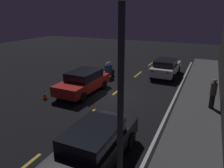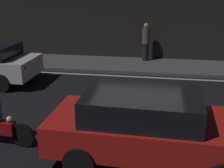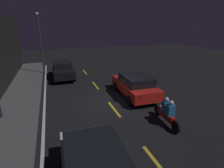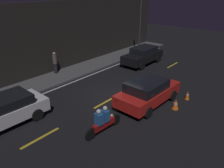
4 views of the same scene
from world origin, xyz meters
TOP-DOWN VIEW (x-y plane):
  - ground_plane at (0.00, 0.00)m, footprint 56.00×56.00m
  - raised_curb at (0.00, 5.31)m, footprint 28.00×2.40m
  - lane_dash_a at (-10.00, 0.00)m, footprint 2.00×0.14m
  - lane_dash_b at (-5.50, 0.00)m, footprint 2.00×0.14m
  - lane_dash_c at (-1.00, 0.00)m, footprint 2.00×0.14m
  - lane_dash_d at (3.50, 0.00)m, footprint 2.00×0.14m
  - lane_solid_kerb at (0.00, 3.86)m, footprint 25.20×0.14m
  - sedan_white at (-5.95, 2.30)m, footprint 4.20×2.04m
  - taxi_red at (0.44, -2.01)m, footprint 4.37×2.12m
  - van_black at (6.55, 2.26)m, footprint 4.29×1.88m
  - motorcycle at (-3.33, -1.91)m, footprint 2.23×0.41m
  - traffic_cone_near at (0.89, -3.58)m, footprint 0.49×0.49m
  - traffic_cone_mid at (2.45, -3.63)m, footprint 0.37×0.37m
  - pedestrian at (-0.13, 6.02)m, footprint 0.34×0.34m
  - street_lamp at (8.48, 3.96)m, footprint 0.28×0.28m

SIDE VIEW (x-z plane):
  - ground_plane at x=0.00m, z-range 0.00..0.00m
  - lane_solid_kerb at x=0.00m, z-range 0.00..0.01m
  - lane_dash_a at x=-10.00m, z-range 0.00..0.01m
  - lane_dash_b at x=-5.50m, z-range 0.00..0.01m
  - lane_dash_c at x=-1.00m, z-range 0.00..0.01m
  - lane_dash_d at x=3.50m, z-range 0.00..0.01m
  - raised_curb at x=0.00m, z-range 0.00..0.14m
  - traffic_cone_mid at x=2.45m, z-range -0.01..0.57m
  - traffic_cone_near at x=0.89m, z-range -0.01..0.63m
  - motorcycle at x=-3.33m, z-range -0.04..1.31m
  - sedan_white at x=-5.95m, z-range 0.05..1.51m
  - taxi_red at x=0.44m, z-range 0.04..1.55m
  - van_black at x=6.55m, z-range 0.06..1.59m
  - pedestrian at x=-0.13m, z-range 0.16..1.85m
  - street_lamp at x=8.48m, z-range 0.36..6.12m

